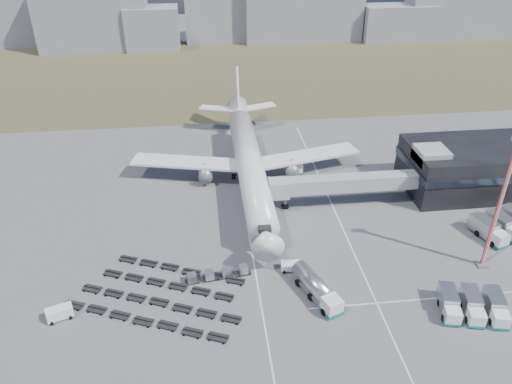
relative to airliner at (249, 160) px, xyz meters
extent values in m
plane|color=#565659|center=(0.00, -32.38, -5.29)|extent=(420.00, 420.00, 0.00)
cube|color=#46452A|center=(0.00, 77.62, -5.29)|extent=(420.00, 90.00, 0.01)
cube|color=silver|center=(-2.00, -27.38, -5.29)|extent=(0.25, 110.00, 0.01)
cube|color=silver|center=(16.00, -27.38, -5.29)|extent=(0.25, 110.00, 0.01)
cube|color=silver|center=(25.00, -40.38, -5.29)|extent=(40.00, 0.25, 0.01)
cube|color=black|center=(48.00, -8.38, -0.29)|extent=(30.00, 16.00, 10.00)
cube|color=#262D38|center=(48.00, -8.38, 0.91)|extent=(30.40, 16.40, 1.60)
cube|color=#939399|center=(36.00, -10.38, 4.21)|extent=(6.00, 6.00, 3.00)
cube|color=#939399|center=(18.10, -11.88, -0.19)|extent=(29.80, 3.00, 3.00)
cube|color=#939399|center=(4.70, -12.38, -0.19)|extent=(4.00, 3.60, 3.40)
cylinder|color=slate|center=(6.20, -11.88, -2.74)|extent=(0.70, 0.70, 5.10)
cylinder|color=black|center=(6.20, -11.88, -4.84)|extent=(1.40, 0.90, 1.40)
cylinder|color=white|center=(0.00, -2.38, 0.01)|extent=(5.60, 48.00, 5.60)
cone|color=white|center=(0.00, -28.88, 0.01)|extent=(5.60, 5.00, 5.60)
cone|color=white|center=(0.00, 25.62, 0.81)|extent=(5.60, 8.00, 5.60)
cube|color=black|center=(0.00, -26.88, 0.81)|extent=(2.20, 2.00, 0.80)
cube|color=white|center=(-13.00, 2.62, -1.19)|extent=(25.59, 11.38, 0.50)
cube|color=white|center=(13.00, 2.62, -1.19)|extent=(25.59, 11.38, 0.50)
cylinder|color=slate|center=(-9.50, 0.62, -2.89)|extent=(3.00, 5.00, 3.00)
cylinder|color=slate|center=(9.50, 0.62, -2.89)|extent=(3.00, 5.00, 3.00)
cube|color=white|center=(-5.50, 27.62, 1.21)|extent=(9.49, 5.63, 0.35)
cube|color=white|center=(5.50, 27.62, 1.21)|extent=(9.49, 5.63, 0.35)
cube|color=white|center=(0.00, 28.62, 6.51)|extent=(0.50, 9.06, 11.45)
cylinder|color=slate|center=(0.00, -23.38, -4.04)|extent=(0.50, 0.50, 2.50)
cylinder|color=slate|center=(-3.20, 1.62, -4.04)|extent=(0.60, 0.60, 2.50)
cylinder|color=slate|center=(3.20, 1.62, -4.04)|extent=(0.60, 0.60, 2.50)
cylinder|color=black|center=(0.00, -23.38, -4.79)|extent=(0.50, 1.20, 1.20)
cube|color=gray|center=(-82.80, 123.61, 7.34)|extent=(38.20, 12.00, 25.27)
cube|color=gray|center=(-50.01, 112.55, 7.08)|extent=(42.78, 12.00, 24.74)
cube|color=gray|center=(-27.21, 111.21, 2.99)|extent=(20.79, 12.00, 16.56)
cube|color=gray|center=(9.15, 121.72, 6.91)|extent=(46.37, 12.00, 24.40)
cube|color=gray|center=(35.03, 117.78, 7.22)|extent=(48.77, 12.00, 25.02)
cube|color=gray|center=(75.16, 114.04, 1.98)|extent=(30.34, 12.00, 14.55)
cube|color=gray|center=(104.62, 115.52, 4.22)|extent=(49.73, 12.00, 19.01)
cube|color=white|center=(8.39, -41.67, -3.70)|extent=(3.41, 3.41, 2.52)
cube|color=#136E6C|center=(8.39, -41.67, -4.69)|extent=(3.55, 3.55, 0.55)
cylinder|color=#B3B3B8|center=(6.44, -36.66, -3.21)|extent=(5.54, 8.66, 2.74)
cube|color=slate|center=(6.44, -36.66, -4.47)|extent=(5.44, 8.62, 0.38)
cylinder|color=black|center=(7.04, -38.19, -4.74)|extent=(3.10, 2.16, 1.21)
cube|color=white|center=(4.00, -30.96, -4.55)|extent=(3.45, 2.10, 1.49)
cube|color=white|center=(-32.28, -38.12, -4.25)|extent=(4.18, 2.94, 2.08)
cube|color=white|center=(10.87, 3.53, -3.85)|extent=(3.06, 5.69, 2.52)
cube|color=#136E6C|center=(10.87, 3.53, -4.89)|extent=(3.17, 5.79, 0.40)
cube|color=white|center=(25.67, -45.52, -3.99)|extent=(2.74, 2.67, 2.21)
cube|color=#136E6C|center=(25.67, -45.52, -4.84)|extent=(2.86, 2.79, 0.45)
cube|color=#B3B3B8|center=(26.46, -42.10, -3.59)|extent=(3.38, 5.04, 2.61)
cube|color=white|center=(28.99, -46.29, -3.99)|extent=(2.74, 2.67, 2.21)
cube|color=#136E6C|center=(28.99, -46.29, -4.84)|extent=(2.86, 2.79, 0.45)
cube|color=#B3B3B8|center=(29.78, -42.87, -3.59)|extent=(3.38, 5.04, 2.61)
cube|color=white|center=(32.31, -47.06, -3.99)|extent=(2.74, 2.67, 2.21)
cube|color=#136E6C|center=(32.31, -47.06, -4.84)|extent=(2.86, 2.79, 0.45)
cube|color=#B3B3B8|center=(33.10, -43.64, -3.59)|extent=(3.38, 5.04, 2.61)
cube|color=white|center=(42.48, -28.59, -3.84)|extent=(3.16, 3.08, 2.45)
cube|color=#136E6C|center=(42.48, -28.59, -4.79)|extent=(3.30, 3.22, 0.50)
cube|color=#B3B3B8|center=(41.35, -24.86, -3.40)|extent=(4.03, 5.67, 2.89)
cube|color=#B3B3B8|center=(44.98, -23.77, -3.40)|extent=(4.03, 5.67, 2.89)
cube|color=black|center=(-12.62, -32.28, -5.02)|extent=(2.52, 1.75, 0.16)
cube|color=#B3B3B8|center=(-12.62, -32.28, -4.26)|extent=(1.63, 1.63, 1.35)
cube|color=black|center=(-9.77, -31.88, -5.02)|extent=(2.52, 1.75, 0.16)
cube|color=#B3B3B8|center=(-9.77, -31.88, -4.26)|extent=(1.63, 1.63, 1.35)
cube|color=black|center=(-6.91, -31.47, -5.02)|extent=(2.52, 1.75, 0.16)
cube|color=#B3B3B8|center=(-6.91, -31.47, -4.26)|extent=(1.63, 1.63, 1.35)
cube|color=black|center=(-4.06, -31.07, -5.02)|extent=(2.52, 1.75, 0.16)
cube|color=#B3B3B8|center=(-4.06, -31.07, -4.26)|extent=(1.63, 1.63, 1.35)
cube|color=black|center=(-19.88, -40.25, -4.94)|extent=(26.04, 11.99, 0.71)
cube|color=black|center=(-18.28, -36.43, -4.94)|extent=(26.04, 11.99, 0.71)
cube|color=black|center=(-16.69, -32.61, -4.94)|extent=(22.40, 10.47, 0.71)
cube|color=black|center=(-15.10, -28.79, -4.94)|extent=(22.40, 10.47, 0.71)
cylinder|color=red|center=(36.93, -33.34, 6.65)|extent=(0.67, 0.67, 23.89)
cube|color=#565659|center=(36.93, -33.34, -5.15)|extent=(1.91, 1.91, 0.29)
camera|label=1|loc=(-9.28, -95.46, 49.84)|focal=35.00mm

